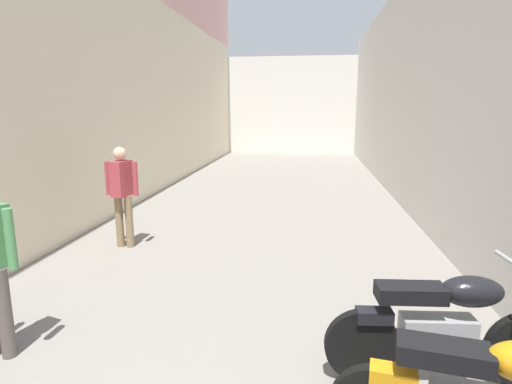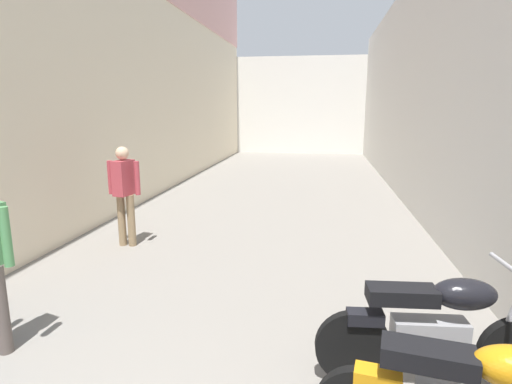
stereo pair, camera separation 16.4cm
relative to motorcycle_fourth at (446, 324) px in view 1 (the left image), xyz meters
name	(u,v)px [view 1 (the left image)]	position (x,y,z in m)	size (l,w,h in m)	color
ground_plane	(259,222)	(-2.01, 4.48, -0.50)	(36.26, 36.26, 0.00)	gray
building_left	(132,8)	(-5.16, 6.45, 3.85)	(0.45, 20.26, 8.60)	beige
building_right	(415,90)	(1.14, 6.48, 2.02)	(0.45, 20.26, 5.04)	silver
building_far_end	(292,106)	(-2.01, 17.61, 1.71)	(8.91, 2.00, 4.41)	silver
motorcycle_fourth	(446,324)	(0.00, 0.00, 0.00)	(1.85, 0.58, 1.04)	black
pedestrian_further_down	(122,190)	(-3.93, 2.81, 0.42)	(0.52, 0.37, 1.57)	#8C7251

